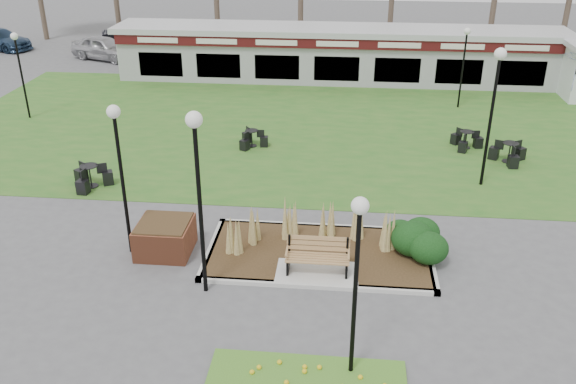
# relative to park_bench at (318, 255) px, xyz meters

# --- Properties ---
(ground) EXTENTS (100.00, 100.00, 0.00)m
(ground) POSITION_rel_park_bench_xyz_m (0.00, -0.25, -0.59)
(ground) COLOR #515154
(ground) RESTS_ON ground
(lawn) EXTENTS (34.00, 16.00, 0.02)m
(lawn) POSITION_rel_park_bench_xyz_m (0.00, 11.75, -0.58)
(lawn) COLOR #29611E
(lawn) RESTS_ON ground
(planting_bed) EXTENTS (6.75, 3.40, 1.27)m
(planting_bed) POSITION_rel_park_bench_xyz_m (1.27, 1.10, -0.22)
(planting_bed) COLOR #322514
(planting_bed) RESTS_ON ground
(park_bench) EXTENTS (1.70, 0.66, 0.93)m
(park_bench) POSITION_rel_park_bench_xyz_m (0.00, 0.00, 0.00)
(park_bench) COLOR #AB744D
(park_bench) RESTS_ON ground
(brick_planter) EXTENTS (1.50, 1.50, 0.95)m
(brick_planter) POSITION_rel_park_bench_xyz_m (-4.40, 0.75, -0.11)
(brick_planter) COLOR brown
(brick_planter) RESTS_ON ground
(food_pavilion) EXTENTS (24.60, 3.40, 2.90)m
(food_pavilion) POSITION_rel_park_bench_xyz_m (0.00, 19.71, 0.89)
(food_pavilion) COLOR #9A9A9D
(food_pavilion) RESTS_ON ground
(lamp_post_near_left) EXTENTS (0.40, 0.40, 4.86)m
(lamp_post_near_left) POSITION_rel_park_bench_xyz_m (-2.84, -1.05, 2.95)
(lamp_post_near_left) COLOR black
(lamp_post_near_left) RESTS_ON ground
(lamp_post_near_right) EXTENTS (0.35, 0.35, 4.20)m
(lamp_post_near_right) POSITION_rel_park_bench_xyz_m (0.92, -3.75, 2.47)
(lamp_post_near_right) COLOR black
(lamp_post_near_right) RESTS_ON ground
(lamp_post_mid_left) EXTENTS (0.36, 0.36, 4.39)m
(lamp_post_mid_left) POSITION_rel_park_bench_xyz_m (-5.40, 0.65, 2.61)
(lamp_post_mid_left) COLOR black
(lamp_post_mid_left) RESTS_ON ground
(lamp_post_mid_right) EXTENTS (0.40, 0.40, 4.86)m
(lamp_post_mid_right) POSITION_rel_park_bench_xyz_m (5.47, 6.29, 2.95)
(lamp_post_mid_right) COLOR black
(lamp_post_mid_right) RESTS_ON ground
(lamp_post_far_right) EXTENTS (0.32, 0.32, 3.82)m
(lamp_post_far_right) POSITION_rel_park_bench_xyz_m (6.01, 15.28, 2.20)
(lamp_post_far_right) COLOR black
(lamp_post_far_right) RESTS_ON ground
(lamp_post_far_left) EXTENTS (0.32, 0.32, 3.91)m
(lamp_post_far_left) POSITION_rel_park_bench_xyz_m (-14.00, 11.72, 2.26)
(lamp_post_far_left) COLOR black
(lamp_post_far_left) RESTS_ON ground
(bistro_set_a) EXTENTS (1.49, 1.35, 0.80)m
(bistro_set_a) POSITION_rel_park_bench_xyz_m (-8.23, 4.75, -0.30)
(bistro_set_a) COLOR black
(bistro_set_a) RESTS_ON ground
(bistro_set_b) EXTENTS (1.15, 1.29, 0.69)m
(bistro_set_b) POSITION_rel_park_bench_xyz_m (-3.19, 9.15, -0.34)
(bistro_set_b) COLOR black
(bistro_set_b) RESTS_ON ground
(bistro_set_c) EXTENTS (1.25, 1.32, 0.71)m
(bistro_set_c) POSITION_rel_park_bench_xyz_m (5.48, 9.81, -0.33)
(bistro_set_c) COLOR black
(bistro_set_c) RESTS_ON ground
(bistro_set_d) EXTENTS (1.46, 1.31, 0.78)m
(bistro_set_d) POSITION_rel_park_bench_xyz_m (6.89, 8.49, -0.31)
(bistro_set_d) COLOR black
(bistro_set_d) RESTS_ON ground
(patio_umbrella) EXTENTS (2.76, 2.78, 2.64)m
(patio_umbrella) POSITION_rel_park_bench_xyz_m (11.54, 16.19, 1.08)
(patio_umbrella) COLOR black
(patio_umbrella) RESTS_ON ground
(car_silver) EXTENTS (4.65, 3.13, 1.47)m
(car_silver) POSITION_rel_park_bench_xyz_m (-14.68, 23.09, 0.15)
(car_silver) COLOR #ADACB1
(car_silver) RESTS_ON ground
(car_black) EXTENTS (5.14, 3.37, 1.60)m
(car_black) POSITION_rel_park_bench_xyz_m (-13.62, 26.75, 0.21)
(car_black) COLOR black
(car_black) RESTS_ON ground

